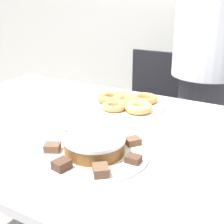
{
  "coord_description": "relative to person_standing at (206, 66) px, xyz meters",
  "views": [
    {
      "loc": [
        0.57,
        -0.95,
        1.26
      ],
      "look_at": [
        0.0,
        0.05,
        0.81
      ],
      "focal_mm": 50.0,
      "sensor_mm": 36.0,
      "label": 1
    }
  ],
  "objects": [
    {
      "name": "table",
      "position": [
        -0.18,
        -0.83,
        -0.19
      ],
      "size": [
        1.77,
        1.04,
        0.75
      ],
      "color": "silver",
      "rests_on": "ground_plane"
    },
    {
      "name": "donut_0",
      "position": [
        -0.24,
        -0.54,
        -0.08
      ],
      "size": [
        0.12,
        0.12,
        0.04
      ],
      "color": "#D18E4C",
      "rests_on": "plate_donuts"
    },
    {
      "name": "lamington_4",
      "position": [
        -0.24,
        -0.95,
        -0.09
      ],
      "size": [
        0.06,
        0.06,
        0.02
      ],
      "rotation": [
        0.0,
        0.0,
        9.0
      ],
      "color": "#513828",
      "rests_on": "plate_cake"
    },
    {
      "name": "donut_5",
      "position": [
        -0.17,
        -0.47,
        -0.08
      ],
      "size": [
        0.13,
        0.13,
        0.03
      ],
      "color": "#D18E4C",
      "rests_on": "plate_donuts"
    },
    {
      "name": "office_chair_left",
      "position": [
        -0.38,
        0.12,
        -0.45
      ],
      "size": [
        0.44,
        0.44,
        0.87
      ],
      "rotation": [
        0.0,
        0.0,
        0.01
      ],
      "color": "black",
      "rests_on": "ground_plane"
    },
    {
      "name": "lamington_5",
      "position": [
        -0.23,
        -1.07,
        -0.09
      ],
      "size": [
        0.06,
        0.06,
        0.03
      ],
      "rotation": [
        0.0,
        0.0,
        9.89
      ],
      "color": "brown",
      "rests_on": "plate_cake"
    },
    {
      "name": "lamington_0",
      "position": [
        -0.02,
        -1.12,
        -0.09
      ],
      "size": [
        0.07,
        0.07,
        0.03
      ],
      "rotation": [
        0.0,
        0.0,
        5.41
      ],
      "color": "brown",
      "rests_on": "plate_cake"
    },
    {
      "name": "plate_cake",
      "position": [
        -0.11,
        -1.01,
        -0.11
      ],
      "size": [
        0.36,
        0.36,
        0.01
      ],
      "color": "white",
      "rests_on": "table"
    },
    {
      "name": "lamington_6",
      "position": [
        -0.14,
        -1.15,
        -0.09
      ],
      "size": [
        0.05,
        0.06,
        0.03
      ],
      "rotation": [
        0.0,
        0.0,
        10.79
      ],
      "color": "#513828",
      "rests_on": "plate_cake"
    },
    {
      "name": "lamington_3",
      "position": [
        -0.14,
        -0.87,
        -0.09
      ],
      "size": [
        0.06,
        0.06,
        0.02
      ],
      "rotation": [
        0.0,
        0.0,
        8.1
      ],
      "color": "#513828",
      "rests_on": "plate_cake"
    },
    {
      "name": "donut_3",
      "position": [
        -0.25,
        -0.63,
        -0.09
      ],
      "size": [
        0.11,
        0.11,
        0.03
      ],
      "color": "tan",
      "rests_on": "plate_donuts"
    },
    {
      "name": "person_standing",
      "position": [
        0.0,
        0.0,
        0.0
      ],
      "size": [
        0.39,
        0.39,
        1.65
      ],
      "color": "#383842",
      "rests_on": "ground_plane"
    },
    {
      "name": "donut_1",
      "position": [
        -0.26,
        -0.49,
        -0.09
      ],
      "size": [
        0.11,
        0.11,
        0.03
      ],
      "color": "tan",
      "rests_on": "plate_donuts"
    },
    {
      "name": "donut_4",
      "position": [
        -0.14,
        -0.6,
        -0.08
      ],
      "size": [
        0.12,
        0.12,
        0.04
      ],
      "color": "#E5AD66",
      "rests_on": "plate_donuts"
    },
    {
      "name": "donut_2",
      "position": [
        -0.31,
        -0.55,
        -0.08
      ],
      "size": [
        0.13,
        0.13,
        0.04
      ],
      "color": "#C68447",
      "rests_on": "plate_donuts"
    },
    {
      "name": "lamington_1",
      "position": [
        0.03,
        -1.01,
        -0.09
      ],
      "size": [
        0.05,
        0.04,
        0.02
      ],
      "rotation": [
        0.0,
        0.0,
        6.3
      ],
      "color": "#513828",
      "rests_on": "plate_cake"
    },
    {
      "name": "frosted_cake",
      "position": [
        -0.11,
        -1.01,
        -0.07
      ],
      "size": [
        0.2,
        0.2,
        0.06
      ],
      "color": "brown",
      "rests_on": "plate_cake"
    },
    {
      "name": "lamington_2",
      "position": [
        -0.02,
        -0.9,
        -0.09
      ],
      "size": [
        0.06,
        0.06,
        0.02
      ],
      "rotation": [
        0.0,
        0.0,
        7.2
      ],
      "color": "brown",
      "rests_on": "plate_cake"
    },
    {
      "name": "plate_donuts",
      "position": [
        -0.24,
        -0.54,
        -0.11
      ],
      "size": [
        0.38,
        0.38,
        0.01
      ],
      "color": "white",
      "rests_on": "table"
    }
  ]
}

